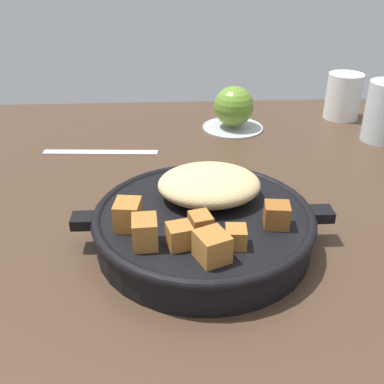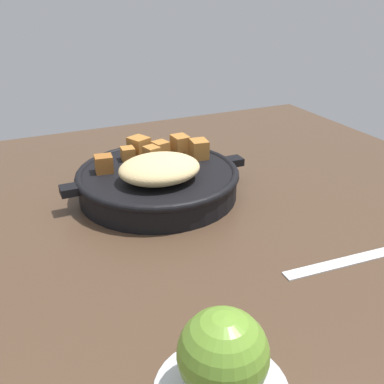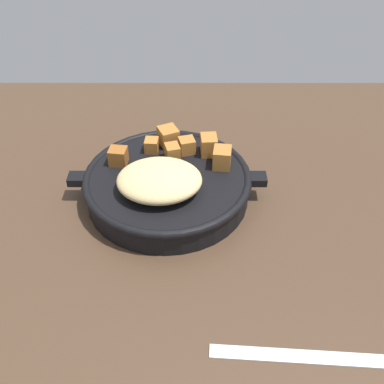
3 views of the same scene
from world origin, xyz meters
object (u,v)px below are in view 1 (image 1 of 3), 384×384
(cast_iron_skillet, at_px, (204,220))
(white_creamer_pitcher, at_px, (343,96))
(red_apple, at_px, (234,106))
(butter_knife, at_px, (101,152))

(cast_iron_skillet, bearing_deg, white_creamer_pitcher, 53.57)
(cast_iron_skillet, bearing_deg, red_apple, 77.17)
(cast_iron_skillet, distance_m, butter_knife, 0.30)
(red_apple, distance_m, white_creamer_pitcher, 0.22)
(red_apple, xyz_separation_m, butter_knife, (-0.23, -0.10, -0.04))
(butter_knife, distance_m, white_creamer_pitcher, 0.47)
(red_apple, height_order, white_creamer_pitcher, white_creamer_pitcher)
(red_apple, bearing_deg, cast_iron_skillet, -102.83)
(red_apple, relative_size, white_creamer_pitcher, 0.84)
(white_creamer_pitcher, bearing_deg, cast_iron_skillet, -126.43)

